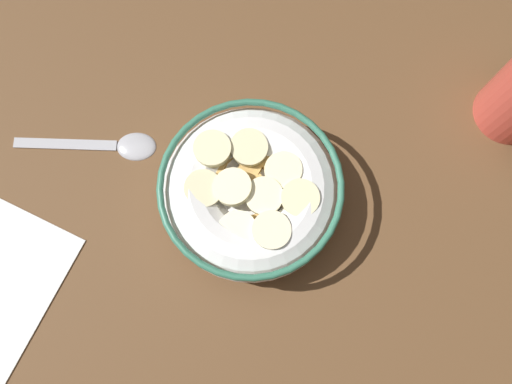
% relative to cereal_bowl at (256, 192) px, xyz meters
% --- Properties ---
extents(ground_plane, '(1.11, 1.11, 0.02)m').
position_rel_cereal_bowl_xyz_m(ground_plane, '(-0.00, -0.00, -0.04)').
color(ground_plane, brown).
extents(cereal_bowl, '(0.16, 0.16, 0.06)m').
position_rel_cereal_bowl_xyz_m(cereal_bowl, '(0.00, 0.00, 0.00)').
color(cereal_bowl, white).
rests_on(cereal_bowl, ground_plane).
extents(spoon, '(0.03, 0.14, 0.01)m').
position_rel_cereal_bowl_xyz_m(spoon, '(-0.06, -0.13, -0.03)').
color(spoon, '#A5A5AD').
rests_on(spoon, ground_plane).
extents(folded_napkin, '(0.18, 0.15, 0.00)m').
position_rel_cereal_bowl_xyz_m(folded_napkin, '(0.08, -0.23, -0.03)').
color(folded_napkin, white).
rests_on(folded_napkin, ground_plane).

